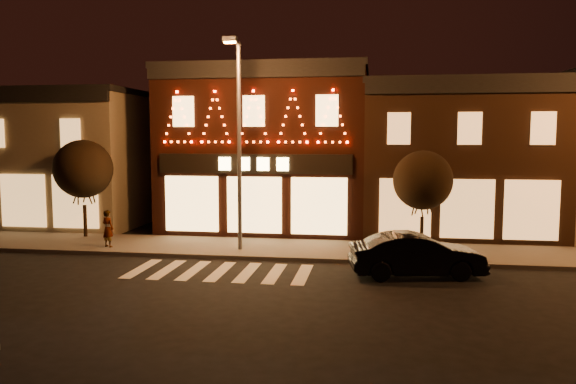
# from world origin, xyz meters

# --- Properties ---
(ground) EXTENTS (120.00, 120.00, 0.00)m
(ground) POSITION_xyz_m (0.00, 0.00, 0.00)
(ground) COLOR black
(ground) RESTS_ON ground
(sidewalk_far) EXTENTS (44.00, 4.00, 0.15)m
(sidewalk_far) POSITION_xyz_m (2.00, 8.00, 0.07)
(sidewalk_far) COLOR #47423D
(sidewalk_far) RESTS_ON ground
(building_left) EXTENTS (12.20, 8.28, 7.30)m
(building_left) POSITION_xyz_m (-13.00, 13.99, 3.66)
(building_left) COLOR #766B53
(building_left) RESTS_ON ground
(building_pulp) EXTENTS (10.20, 8.34, 8.30)m
(building_pulp) POSITION_xyz_m (0.00, 13.98, 4.16)
(building_pulp) COLOR black
(building_pulp) RESTS_ON ground
(building_right_a) EXTENTS (9.20, 8.28, 7.50)m
(building_right_a) POSITION_xyz_m (9.50, 13.99, 3.76)
(building_right_a) COLOR black
(building_right_a) RESTS_ON ground
(streetlamp_mid) EXTENTS (0.54, 1.94, 8.50)m
(streetlamp_mid) POSITION_xyz_m (-0.05, 7.07, 5.14)
(streetlamp_mid) COLOR #59595E
(streetlamp_mid) RESTS_ON sidewalk_far
(tree_left) EXTENTS (2.72, 2.72, 4.55)m
(tree_left) POSITION_xyz_m (-7.99, 9.18, 3.34)
(tree_left) COLOR black
(tree_left) RESTS_ON sidewalk_far
(tree_right) EXTENTS (2.47, 2.47, 4.13)m
(tree_right) POSITION_xyz_m (7.46, 8.58, 3.04)
(tree_right) COLOR black
(tree_right) RESTS_ON sidewalk_far
(dark_sedan) EXTENTS (4.82, 2.42, 1.52)m
(dark_sedan) POSITION_xyz_m (6.95, 4.34, 0.76)
(dark_sedan) COLOR black
(dark_sedan) RESTS_ON ground
(pedestrian) EXTENTS (0.68, 0.58, 1.59)m
(pedestrian) POSITION_xyz_m (-5.75, 6.97, 0.95)
(pedestrian) COLOR gray
(pedestrian) RESTS_ON sidewalk_far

